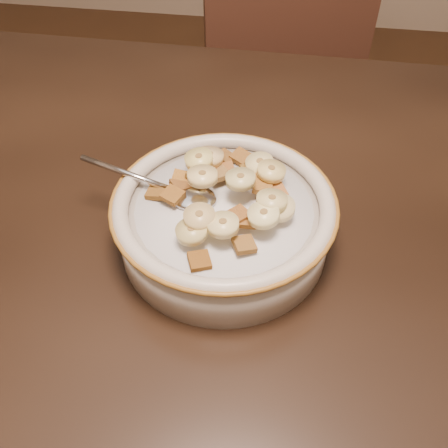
# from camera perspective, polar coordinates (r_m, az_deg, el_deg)

# --- Properties ---
(table) EXTENTS (1.41, 0.92, 0.04)m
(table) POSITION_cam_1_polar(r_m,az_deg,el_deg) (0.58, 0.96, -3.45)
(table) COLOR black
(table) RESTS_ON floor
(chair) EXTENTS (0.50, 0.50, 0.91)m
(chair) POSITION_cam_1_polar(r_m,az_deg,el_deg) (1.21, 6.24, 9.79)
(chair) COLOR #3C2217
(chair) RESTS_ON floor
(cereal_bowl) EXTENTS (0.23, 0.23, 0.05)m
(cereal_bowl) POSITION_cam_1_polar(r_m,az_deg,el_deg) (0.54, -0.00, -0.20)
(cereal_bowl) COLOR beige
(cereal_bowl) RESTS_ON table
(milk) EXTENTS (0.19, 0.19, 0.00)m
(milk) POSITION_cam_1_polar(r_m,az_deg,el_deg) (0.53, -0.00, 1.85)
(milk) COLOR white
(milk) RESTS_ON cereal_bowl
(spoon) EXTENTS (0.06, 0.05, 0.01)m
(spoon) POSITION_cam_1_polar(r_m,az_deg,el_deg) (0.53, -3.71, 3.10)
(spoon) COLOR #BBBCC1
(spoon) RESTS_ON cereal_bowl
(cereal_square_0) EXTENTS (0.03, 0.03, 0.01)m
(cereal_square_0) POSITION_cam_1_polar(r_m,az_deg,el_deg) (0.51, 5.06, 1.93)
(cereal_square_0) COLOR brown
(cereal_square_0) RESTS_ON milk
(cereal_square_1) EXTENTS (0.03, 0.03, 0.01)m
(cereal_square_1) POSITION_cam_1_polar(r_m,az_deg,el_deg) (0.54, -0.60, 5.74)
(cereal_square_1) COLOR olive
(cereal_square_1) RESTS_ON milk
(cereal_square_2) EXTENTS (0.03, 0.03, 0.01)m
(cereal_square_2) POSITION_cam_1_polar(r_m,az_deg,el_deg) (0.58, -0.81, 7.40)
(cereal_square_2) COLOR brown
(cereal_square_2) RESTS_ON milk
(cereal_square_3) EXTENTS (0.02, 0.02, 0.01)m
(cereal_square_3) POSITION_cam_1_polar(r_m,az_deg,el_deg) (0.53, 4.45, 4.20)
(cereal_square_3) COLOR olive
(cereal_square_3) RESTS_ON milk
(cereal_square_4) EXTENTS (0.03, 0.03, 0.01)m
(cereal_square_4) POSITION_cam_1_polar(r_m,az_deg,el_deg) (0.48, 2.33, -2.36)
(cereal_square_4) COLOR brown
(cereal_square_4) RESTS_ON milk
(cereal_square_5) EXTENTS (0.03, 0.03, 0.01)m
(cereal_square_5) POSITION_cam_1_polar(r_m,az_deg,el_deg) (0.53, 6.01, 3.63)
(cereal_square_5) COLOR #94612F
(cereal_square_5) RESTS_ON milk
(cereal_square_6) EXTENTS (0.02, 0.02, 0.01)m
(cereal_square_6) POSITION_cam_1_polar(r_m,az_deg,el_deg) (0.54, -4.89, 5.15)
(cereal_square_6) COLOR olive
(cereal_square_6) RESTS_ON milk
(cereal_square_7) EXTENTS (0.03, 0.03, 0.01)m
(cereal_square_7) POSITION_cam_1_polar(r_m,az_deg,el_deg) (0.57, -1.26, 6.85)
(cereal_square_7) COLOR brown
(cereal_square_7) RESTS_ON milk
(cereal_square_8) EXTENTS (0.03, 0.03, 0.01)m
(cereal_square_8) POSITION_cam_1_polar(r_m,az_deg,el_deg) (0.54, -3.03, 5.65)
(cereal_square_8) COLOR olive
(cereal_square_8) RESTS_ON milk
(cereal_square_9) EXTENTS (0.03, 0.03, 0.01)m
(cereal_square_9) POSITION_cam_1_polar(r_m,az_deg,el_deg) (0.58, 0.11, 7.66)
(cereal_square_9) COLOR brown
(cereal_square_9) RESTS_ON milk
(cereal_square_10) EXTENTS (0.02, 0.02, 0.01)m
(cereal_square_10) POSITION_cam_1_polar(r_m,az_deg,el_deg) (0.54, -7.73, 3.63)
(cereal_square_10) COLOR brown
(cereal_square_10) RESTS_ON milk
(cereal_square_11) EXTENTS (0.02, 0.02, 0.01)m
(cereal_square_11) POSITION_cam_1_polar(r_m,az_deg,el_deg) (0.49, 2.55, 0.57)
(cereal_square_11) COLOR brown
(cereal_square_11) RESTS_ON milk
(cereal_square_12) EXTENTS (0.03, 0.03, 0.01)m
(cereal_square_12) POSITION_cam_1_polar(r_m,az_deg,el_deg) (0.49, 1.67, 1.03)
(cereal_square_12) COLOR #985623
(cereal_square_12) RESTS_ON milk
(cereal_square_13) EXTENTS (0.03, 0.03, 0.01)m
(cereal_square_13) POSITION_cam_1_polar(r_m,az_deg,el_deg) (0.58, 1.94, 7.68)
(cereal_square_13) COLOR #633311
(cereal_square_13) RESTS_ON milk
(cereal_square_14) EXTENTS (0.03, 0.03, 0.01)m
(cereal_square_14) POSITION_cam_1_polar(r_m,az_deg,el_deg) (0.55, 3.13, 6.15)
(cereal_square_14) COLOR brown
(cereal_square_14) RESTS_ON milk
(cereal_square_15) EXTENTS (0.03, 0.03, 0.01)m
(cereal_square_15) POSITION_cam_1_polar(r_m,az_deg,el_deg) (0.55, 0.17, 6.12)
(cereal_square_15) COLOR brown
(cereal_square_15) RESTS_ON milk
(cereal_square_16) EXTENTS (0.03, 0.03, 0.01)m
(cereal_square_16) POSITION_cam_1_polar(r_m,az_deg,el_deg) (0.55, -1.85, 6.36)
(cereal_square_16) COLOR brown
(cereal_square_16) RESTS_ON milk
(cereal_square_17) EXTENTS (0.03, 0.03, 0.01)m
(cereal_square_17) POSITION_cam_1_polar(r_m,az_deg,el_deg) (0.47, -2.83, -4.19)
(cereal_square_17) COLOR brown
(cereal_square_17) RESTS_ON milk
(cereal_square_18) EXTENTS (0.03, 0.02, 0.01)m
(cereal_square_18) POSITION_cam_1_polar(r_m,az_deg,el_deg) (0.54, 4.58, 4.69)
(cereal_square_18) COLOR brown
(cereal_square_18) RESTS_ON milk
(cereal_square_19) EXTENTS (0.03, 0.03, 0.01)m
(cereal_square_19) POSITION_cam_1_polar(r_m,az_deg,el_deg) (0.52, -5.92, 3.30)
(cereal_square_19) COLOR brown
(cereal_square_19) RESTS_ON milk
(cereal_square_20) EXTENTS (0.03, 0.03, 0.01)m
(cereal_square_20) POSITION_cam_1_polar(r_m,az_deg,el_deg) (0.54, -4.89, 4.50)
(cereal_square_20) COLOR brown
(cereal_square_20) RESTS_ON milk
(cereal_square_21) EXTENTS (0.03, 0.03, 0.01)m
(cereal_square_21) POSITION_cam_1_polar(r_m,az_deg,el_deg) (0.54, 2.85, 5.55)
(cereal_square_21) COLOR brown
(cereal_square_21) RESTS_ON milk
(banana_slice_0) EXTENTS (0.04, 0.04, 0.01)m
(banana_slice_0) POSITION_cam_1_polar(r_m,az_deg,el_deg) (0.48, -3.71, -0.85)
(banana_slice_0) COLOR #D9CF6B
(banana_slice_0) RESTS_ON milk
(banana_slice_1) EXTENTS (0.04, 0.04, 0.01)m
(banana_slice_1) POSITION_cam_1_polar(r_m,az_deg,el_deg) (0.56, -1.65, 7.72)
(banana_slice_1) COLOR #E0BF7C
(banana_slice_1) RESTS_ON milk
(banana_slice_2) EXTENTS (0.04, 0.04, 0.01)m
(banana_slice_2) POSITION_cam_1_polar(r_m,az_deg,el_deg) (0.48, 4.54, 1.02)
(banana_slice_2) COLOR #F9EEA6
(banana_slice_2) RESTS_ON milk
(banana_slice_3) EXTENTS (0.04, 0.04, 0.01)m
(banana_slice_3) POSITION_cam_1_polar(r_m,az_deg,el_deg) (0.51, 1.90, 5.14)
(banana_slice_3) COLOR #E1D47A
(banana_slice_3) RESTS_ON milk
(banana_slice_4) EXTENTS (0.04, 0.04, 0.01)m
(banana_slice_4) POSITION_cam_1_polar(r_m,az_deg,el_deg) (0.48, -2.83, 0.80)
(banana_slice_4) COLOR #E2C486
(banana_slice_4) RESTS_ON milk
(banana_slice_5) EXTENTS (0.04, 0.04, 0.01)m
(banana_slice_5) POSITION_cam_1_polar(r_m,az_deg,el_deg) (0.50, 5.49, 2.67)
(banana_slice_5) COLOR beige
(banana_slice_5) RESTS_ON milk
(banana_slice_6) EXTENTS (0.04, 0.04, 0.01)m
(banana_slice_6) POSITION_cam_1_polar(r_m,az_deg,el_deg) (0.50, 6.38, 1.87)
(banana_slice_6) COLOR #FFF6AB
(banana_slice_6) RESTS_ON milk
(banana_slice_7) EXTENTS (0.04, 0.04, 0.01)m
(banana_slice_7) POSITION_cam_1_polar(r_m,az_deg,el_deg) (0.47, -0.13, -0.08)
(banana_slice_7) COLOR #FFF7AA
(banana_slice_7) RESTS_ON milk
(banana_slice_8) EXTENTS (0.04, 0.04, 0.01)m
(banana_slice_8) POSITION_cam_1_polar(r_m,az_deg,el_deg) (0.51, -2.48, 5.47)
(banana_slice_8) COLOR #EBCB71
(banana_slice_8) RESTS_ON milk
(banana_slice_9) EXTENTS (0.03, 0.03, 0.02)m
(banana_slice_9) POSITION_cam_1_polar(r_m,az_deg,el_deg) (0.55, 4.09, 6.85)
(banana_slice_9) COLOR #ECE38C
(banana_slice_9) RESTS_ON milk
(banana_slice_10) EXTENTS (0.04, 0.04, 0.01)m
(banana_slice_10) POSITION_cam_1_polar(r_m,az_deg,el_deg) (0.54, 5.43, 6.04)
(banana_slice_10) COLOR #E4DB81
(banana_slice_10) RESTS_ON milk
(banana_slice_11) EXTENTS (0.04, 0.04, 0.01)m
(banana_slice_11) POSITION_cam_1_polar(r_m,az_deg,el_deg) (0.54, -2.89, 7.39)
(banana_slice_11) COLOR #FFF084
(banana_slice_11) RESTS_ON milk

